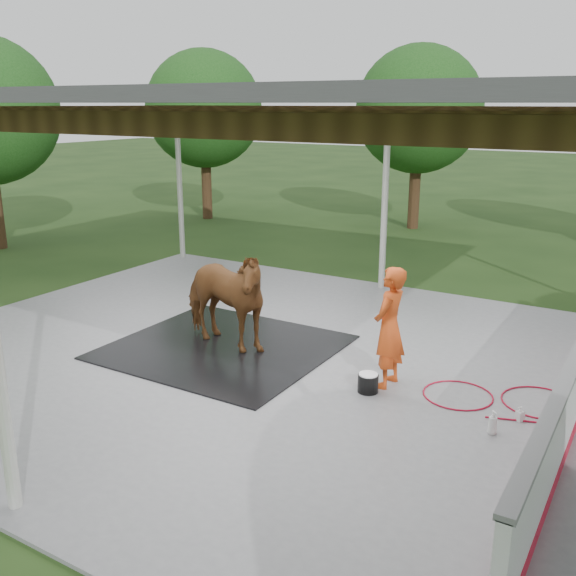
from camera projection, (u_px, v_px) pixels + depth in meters
The scene contains 12 objects.
ground at pixel (267, 359), 10.41m from camera, with size 100.00×100.00×0.00m, color #1E3814.
concrete_slab at pixel (266, 357), 10.40m from camera, with size 12.00×10.00×0.05m, color slate.
pavilion_structure at pixel (264, 105), 9.31m from camera, with size 12.60×10.60×4.05m.
dasher_board at pixel (576, 388), 7.96m from camera, with size 0.16×8.00×1.15m.
tree_belt at pixel (312, 117), 9.95m from camera, with size 28.00×28.00×5.80m.
rubber_mat at pixel (223, 347), 10.74m from camera, with size 3.50×3.28×0.03m, color black.
horse at pixel (222, 297), 10.50m from camera, with size 0.92×2.03×1.71m, color brown.
handler at pixel (389, 327), 9.09m from camera, with size 0.65×0.42×1.77m, color #C24214.
wash_bucket at pixel (368, 382), 9.07m from camera, with size 0.29×0.29×0.27m.
soap_bottle_a at pixel (493, 422), 7.91m from camera, with size 0.12×0.12×0.31m, color silver.
soap_bottle_b at pixel (520, 414), 8.25m from camera, with size 0.09×0.09×0.20m, color #338CD8.
hose_coil at pixel (502, 399), 8.85m from camera, with size 2.48×1.36×0.02m.
Camera 1 is at (5.30, -8.11, 4.00)m, focal length 40.00 mm.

